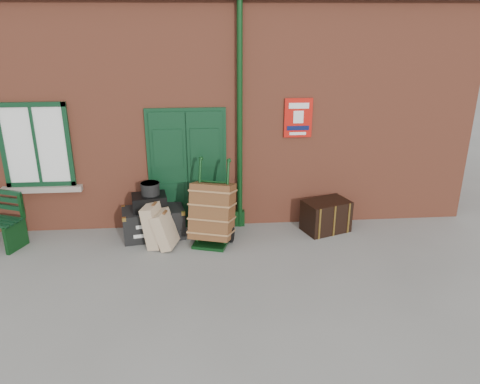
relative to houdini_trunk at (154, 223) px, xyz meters
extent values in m
plane|color=gray|center=(0.93, -1.09, -0.27)|extent=(80.00, 80.00, 0.00)
cube|color=#9D4B32|center=(0.93, 2.41, 1.73)|extent=(10.00, 4.00, 4.00)
cube|color=black|center=(0.63, 0.37, 0.83)|extent=(1.42, 0.12, 2.32)
cube|color=white|center=(-1.97, 0.36, 1.38)|extent=(1.20, 0.08, 1.50)
cylinder|color=#0C3313|center=(1.58, 0.33, 1.73)|extent=(0.10, 0.10, 4.00)
cube|color=red|center=(2.63, 0.38, 1.78)|extent=(0.50, 0.03, 0.70)
cube|color=#0C3313|center=(-2.30, -0.31, -0.03)|extent=(0.24, 0.47, 0.48)
cube|color=black|center=(0.00, 0.00, 0.00)|extent=(1.16, 0.77, 0.54)
cube|color=black|center=(-0.05, 0.00, 0.40)|extent=(0.66, 0.52, 0.27)
cylinder|color=black|center=(-0.02, 0.03, 0.64)|extent=(0.37, 0.37, 0.21)
cube|color=tan|center=(0.05, -0.33, 0.11)|extent=(0.45, 0.59, 0.76)
cube|color=tan|center=(0.23, -0.43, 0.06)|extent=(0.48, 0.56, 0.66)
cube|color=#0C3313|center=(1.01, -0.46, -0.24)|extent=(0.66, 0.55, 0.06)
cylinder|color=#0C3313|center=(0.83, -0.19, 0.46)|extent=(0.16, 0.39, 1.43)
cylinder|color=#0C3313|center=(1.30, -0.33, 0.46)|extent=(0.16, 0.39, 1.43)
cylinder|color=black|center=(0.76, -0.15, -0.13)|extent=(0.13, 0.28, 0.27)
cylinder|color=black|center=(1.38, -0.34, -0.13)|extent=(0.13, 0.28, 0.27)
cube|color=brown|center=(1.06, -0.29, 0.32)|extent=(0.89, 0.93, 1.06)
cube|color=black|center=(3.16, 0.00, 0.02)|extent=(0.94, 0.77, 0.58)
camera|label=1|loc=(0.94, -7.76, 3.51)|focal=35.00mm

